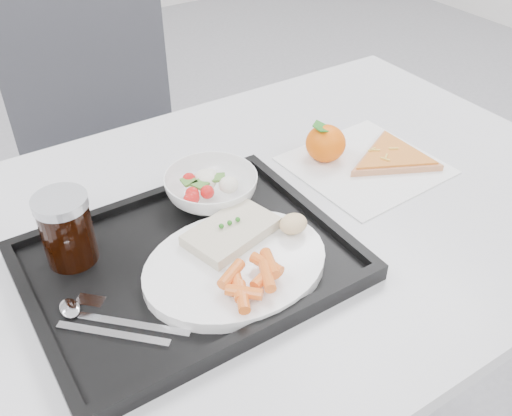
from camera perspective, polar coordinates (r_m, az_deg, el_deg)
table at (r=0.98m, az=0.94°, el=-3.54°), size 1.20×0.80×0.75m
chair at (r=1.55m, az=-14.13°, el=5.57°), size 0.49×0.49×0.93m
tray at (r=0.84m, az=-6.71°, el=-5.48°), size 0.45×0.35×0.03m
dinner_plate at (r=0.81m, az=-2.05°, el=-5.77°), size 0.27×0.27×0.02m
fish_fillet at (r=0.84m, az=-2.46°, el=-2.35°), size 0.15×0.11×0.03m
bread_roll at (r=0.84m, az=3.75°, el=-1.58°), size 0.05×0.05×0.03m
salad_bowl at (r=0.93m, az=-4.52°, el=2.02°), size 0.15×0.15×0.05m
cola_glass at (r=0.84m, az=-18.43°, el=-1.91°), size 0.08×0.08×0.11m
cutlery at (r=0.77m, az=-15.10°, el=-10.72°), size 0.14×0.15×0.01m
napkin at (r=1.07m, az=10.85°, el=4.20°), size 0.26×0.25×0.00m
tangerine at (r=1.06m, az=6.98°, el=6.46°), size 0.09×0.09×0.07m
pizza_slice at (r=1.09m, az=13.52°, el=5.00°), size 0.21×0.21×0.02m
carrot_pile at (r=0.75m, az=-0.28°, el=-7.05°), size 0.09×0.08×0.02m
salad_contents at (r=0.92m, az=-5.02°, el=2.49°), size 0.10×0.07×0.03m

